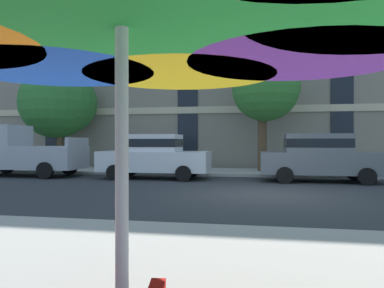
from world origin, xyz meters
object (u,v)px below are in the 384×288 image
sedan_white (153,155)px  street_tree_left (60,101)px  pickup_silver (19,152)px  street_tree_middle (266,87)px  sedan_gray (319,156)px

sedan_white → street_tree_left: street_tree_left is taller
sedan_white → street_tree_left: 7.51m
pickup_silver → street_tree_left: 4.32m
street_tree_left → street_tree_middle: 10.64m
street_tree_left → pickup_silver: bearing=-88.4°
pickup_silver → street_tree_left: (-0.10, 3.45, 2.59)m
pickup_silver → sedan_white: bearing=-0.0°
pickup_silver → street_tree_left: size_ratio=0.94×
pickup_silver → street_tree_left: street_tree_left is taller
sedan_gray → street_tree_middle: street_tree_middle is taller
sedan_white → street_tree_middle: bearing=35.3°
pickup_silver → sedan_white: pickup_silver is taller
pickup_silver → sedan_gray: bearing=-0.0°
sedan_white → sedan_gray: same height
pickup_silver → sedan_white: (6.02, -0.00, -0.08)m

